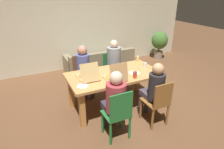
% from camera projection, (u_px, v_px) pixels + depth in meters
% --- Properties ---
extents(ground_plane, '(20.00, 20.00, 0.00)m').
position_uv_depth(ground_plane, '(114.00, 105.00, 4.31)').
color(ground_plane, brown).
extents(back_wall, '(7.83, 0.12, 2.74)m').
position_uv_depth(back_wall, '(76.00, 24.00, 5.92)').
color(back_wall, beige).
rests_on(back_wall, ground).
extents(dining_table, '(1.90, 1.00, 0.77)m').
position_uv_depth(dining_table, '(114.00, 79.00, 4.04)').
color(dining_table, tan).
rests_on(dining_table, ground).
extents(chair_0, '(0.42, 0.41, 0.92)m').
position_uv_depth(chair_0, '(83.00, 73.00, 4.72)').
color(chair_0, brown).
rests_on(chair_0, ground).
extents(person_0, '(0.31, 0.53, 1.20)m').
position_uv_depth(person_0, '(84.00, 67.00, 4.51)').
color(person_0, '#413C49').
rests_on(person_0, ground).
extents(chair_1, '(0.40, 0.44, 0.90)m').
position_uv_depth(chair_1, '(158.00, 102.00, 3.54)').
color(chair_1, brown).
rests_on(chair_1, ground).
extents(person_1, '(0.29, 0.53, 1.21)m').
position_uv_depth(person_1, '(154.00, 88.00, 3.58)').
color(person_1, '#433E49').
rests_on(person_1, ground).
extents(chair_2, '(0.45, 0.44, 0.85)m').
position_uv_depth(chair_2, '(113.00, 68.00, 5.09)').
color(chair_2, '#236933').
rests_on(chair_2, ground).
extents(person_2, '(0.34, 0.52, 1.23)m').
position_uv_depth(person_2, '(115.00, 60.00, 4.88)').
color(person_2, '#3E3244').
rests_on(person_2, ground).
extents(chair_3, '(0.42, 0.39, 0.93)m').
position_uv_depth(chair_3, '(118.00, 114.00, 3.17)').
color(chair_3, '#237031').
rests_on(chair_3, ground).
extents(person_3, '(0.33, 0.52, 1.22)m').
position_uv_depth(person_3, '(115.00, 99.00, 3.20)').
color(person_3, '#342F41').
rests_on(person_3, ground).
extents(pizza_box_0, '(0.36, 0.50, 0.35)m').
position_uv_depth(pizza_box_0, '(87.00, 75.00, 3.80)').
color(pizza_box_0, tan).
rests_on(pizza_box_0, dining_table).
extents(pizza_box_1, '(0.36, 0.43, 0.38)m').
position_uv_depth(pizza_box_1, '(115.00, 77.00, 3.73)').
color(pizza_box_1, tan).
rests_on(pizza_box_1, dining_table).
extents(plate_0, '(0.21, 0.21, 0.01)m').
position_uv_depth(plate_0, '(83.00, 86.00, 3.47)').
color(plate_0, white).
rests_on(plate_0, dining_table).
extents(plate_1, '(0.21, 0.21, 0.01)m').
position_uv_depth(plate_1, '(120.00, 69.00, 4.20)').
color(plate_1, white).
rests_on(plate_1, dining_table).
extents(plate_2, '(0.23, 0.23, 0.01)m').
position_uv_depth(plate_2, '(134.00, 73.00, 4.01)').
color(plate_2, white).
rests_on(plate_2, dining_table).
extents(drinking_glass_0, '(0.07, 0.07, 0.13)m').
position_uv_depth(drinking_glass_0, '(138.00, 59.00, 4.63)').
color(drinking_glass_0, '#E1BF66').
rests_on(drinking_glass_0, dining_table).
extents(drinking_glass_1, '(0.08, 0.08, 0.13)m').
position_uv_depth(drinking_glass_1, '(135.00, 75.00, 3.78)').
color(drinking_glass_1, '#B24529').
rests_on(drinking_glass_1, dining_table).
extents(drinking_glass_2, '(0.07, 0.07, 0.11)m').
position_uv_depth(drinking_glass_2, '(145.00, 65.00, 4.29)').
color(drinking_glass_2, silver).
rests_on(drinking_glass_2, dining_table).
extents(couch, '(2.00, 0.91, 0.73)m').
position_uv_depth(couch, '(99.00, 64.00, 5.94)').
color(couch, '#81775A').
rests_on(couch, ground).
extents(potted_plant, '(0.57, 0.57, 0.99)m').
position_uv_depth(potted_plant, '(159.00, 42.00, 6.96)').
color(potted_plant, gray).
rests_on(potted_plant, ground).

